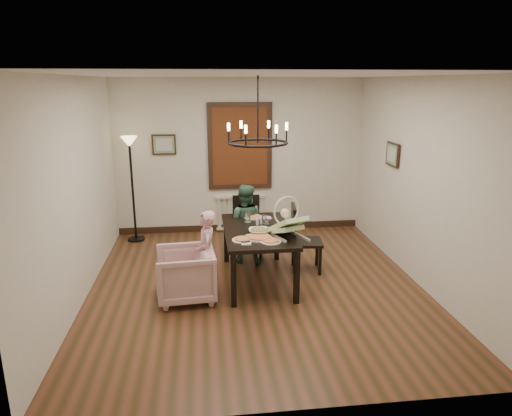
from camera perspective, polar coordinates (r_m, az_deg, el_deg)
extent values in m
cube|color=brown|center=(6.39, 0.02, -9.71)|extent=(4.50, 5.00, 0.01)
cube|color=white|center=(5.78, 0.02, 16.29)|extent=(4.50, 5.00, 0.01)
cube|color=silver|center=(8.37, -2.02, 6.40)|extent=(4.50, 0.01, 2.80)
cube|color=silver|center=(6.09, -21.50, 1.90)|extent=(0.01, 5.00, 2.80)
cube|color=silver|center=(6.58, 19.89, 2.99)|extent=(0.01, 5.00, 2.80)
cube|color=black|center=(6.30, 0.22, -2.86)|extent=(0.92, 1.63, 0.05)
cube|color=black|center=(5.70, -2.83, -9.02)|extent=(0.07, 0.07, 0.71)
cube|color=black|center=(7.10, -3.75, -4.01)|extent=(0.07, 0.07, 0.71)
cube|color=black|center=(5.81, 5.10, -8.59)|extent=(0.07, 0.07, 0.71)
cube|color=black|center=(7.18, 2.60, -3.75)|extent=(0.07, 0.07, 0.71)
imported|color=beige|center=(5.98, -8.81, -8.19)|extent=(0.80, 0.78, 0.67)
imported|color=#D2949F|center=(6.03, -6.19, -6.52)|extent=(0.24, 0.35, 0.94)
imported|color=#355944|center=(7.05, -1.44, -2.78)|extent=(0.58, 0.50, 1.02)
imported|color=white|center=(6.08, 0.39, -2.90)|extent=(0.33, 0.33, 0.08)
cylinder|color=tan|center=(5.90, 0.35, -3.67)|extent=(0.34, 0.34, 0.04)
cylinder|color=silver|center=(6.26, 1.30, -2.06)|extent=(0.07, 0.07, 0.14)
cube|color=maroon|center=(8.31, -2.01, 7.72)|extent=(1.00, 0.03, 1.40)
cube|color=black|center=(8.31, -11.43, 7.77)|extent=(0.42, 0.03, 0.36)
cube|color=black|center=(7.32, 16.69, 6.44)|extent=(0.03, 0.42, 0.36)
torus|color=black|center=(6.03, 0.23, 8.15)|extent=(0.80, 0.80, 0.04)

